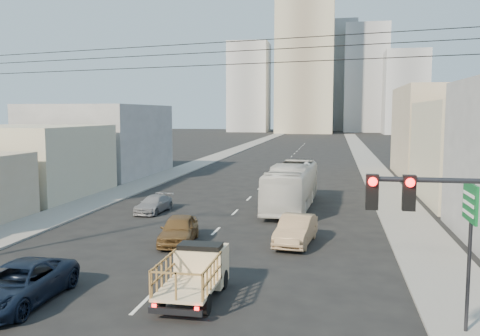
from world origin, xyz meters
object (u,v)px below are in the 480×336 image
(city_bus, at_px, (292,186))
(flatbed_pickup, at_px, (195,270))
(traffic_signal, at_px, (462,249))
(green_sign, at_px, (470,220))
(sedan_tan, at_px, (296,230))
(sedan_grey, at_px, (154,204))
(sedan_brown, at_px, (179,229))
(navy_pickup, at_px, (18,284))

(city_bus, bearing_deg, flatbed_pickup, -93.44)
(traffic_signal, height_order, green_sign, traffic_signal)
(sedan_tan, relative_size, sedan_grey, 1.16)
(traffic_signal, bearing_deg, sedan_tan, 107.32)
(sedan_brown, xyz_separation_m, traffic_signal, (11.10, -14.39, 3.32))
(navy_pickup, bearing_deg, green_sign, 0.38)
(flatbed_pickup, relative_size, navy_pickup, 0.82)
(sedan_tan, bearing_deg, green_sign, -52.44)
(flatbed_pickup, distance_m, traffic_signal, 10.79)
(flatbed_pickup, bearing_deg, navy_pickup, -163.71)
(flatbed_pickup, height_order, navy_pickup, flatbed_pickup)
(traffic_signal, bearing_deg, sedan_grey, 124.64)
(sedan_brown, bearing_deg, sedan_tan, 1.60)
(flatbed_pickup, height_order, sedan_tan, flatbed_pickup)
(sedan_tan, distance_m, sedan_grey, 12.80)
(sedan_tan, bearing_deg, city_bus, 102.87)
(navy_pickup, height_order, sedan_brown, sedan_brown)
(navy_pickup, height_order, green_sign, green_sign)
(navy_pickup, xyz_separation_m, green_sign, (15.69, 0.25, 2.99))
(navy_pickup, distance_m, city_bus, 22.84)
(sedan_brown, xyz_separation_m, green_sign, (12.50, -9.38, 2.98))
(city_bus, relative_size, sedan_brown, 2.68)
(city_bus, distance_m, sedan_tan, 10.69)
(city_bus, xyz_separation_m, traffic_signal, (5.93, -25.99, 2.42))
(sedan_tan, height_order, sedan_grey, sedan_tan)
(sedan_tan, distance_m, traffic_signal, 16.46)
(sedan_grey, bearing_deg, traffic_signal, -50.52)
(navy_pickup, relative_size, sedan_tan, 1.14)
(flatbed_pickup, distance_m, sedan_tan, 9.37)
(flatbed_pickup, bearing_deg, sedan_brown, 111.64)
(city_bus, bearing_deg, sedan_brown, -111.36)
(sedan_tan, relative_size, traffic_signal, 0.79)
(flatbed_pickup, bearing_deg, sedan_grey, 115.29)
(flatbed_pickup, relative_size, green_sign, 0.88)
(navy_pickup, height_order, city_bus, city_bus)
(flatbed_pickup, xyz_separation_m, navy_pickup, (-6.29, -1.84, -0.35))
(navy_pickup, xyz_separation_m, sedan_tan, (9.50, 10.64, 0.03))
(green_sign, bearing_deg, sedan_grey, 134.11)
(navy_pickup, bearing_deg, city_bus, 67.96)
(traffic_signal, bearing_deg, flatbed_pickup, 140.55)
(city_bus, bearing_deg, sedan_tan, -81.22)
(navy_pickup, relative_size, sedan_brown, 1.21)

